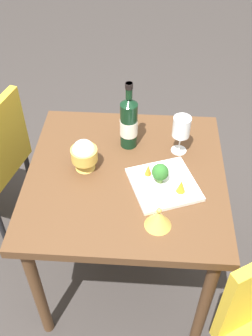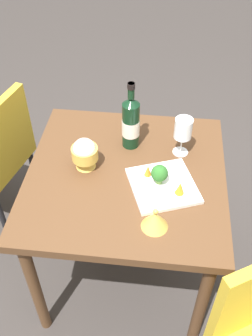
# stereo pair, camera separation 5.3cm
# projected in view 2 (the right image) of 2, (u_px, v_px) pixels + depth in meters

# --- Properties ---
(ground_plane) EXTENTS (8.00, 8.00, 0.00)m
(ground_plane) POSITION_uv_depth(u_px,v_px,m) (126.00, 268.00, 2.14)
(ground_plane) COLOR #383330
(dining_table) EXTENTS (0.83, 0.83, 0.73)m
(dining_table) POSITION_uv_depth(u_px,v_px,m) (126.00, 188.00, 1.69)
(dining_table) COLOR brown
(dining_table) RESTS_ON ground_plane
(wine_bottle) EXTENTS (0.08, 0.08, 0.32)m
(wine_bottle) POSITION_uv_depth(u_px,v_px,m) (132.00, 122.00, 1.67)
(wine_bottle) COLOR black
(wine_bottle) RESTS_ON dining_table
(wine_glass) EXTENTS (0.08, 0.08, 0.18)m
(wine_glass) POSITION_uv_depth(u_px,v_px,m) (183.00, 129.00, 1.63)
(wine_glass) COLOR white
(wine_glass) RESTS_ON dining_table
(rice_bowl) EXTENTS (0.11, 0.11, 0.14)m
(rice_bowl) POSITION_uv_depth(u_px,v_px,m) (85.00, 153.00, 1.60)
(rice_bowl) COLOR gold
(rice_bowl) RESTS_ON dining_table
(rice_bowl_lid) EXTENTS (0.10, 0.10, 0.09)m
(rice_bowl_lid) POSITION_uv_depth(u_px,v_px,m) (155.00, 220.00, 1.40)
(rice_bowl_lid) COLOR gold
(rice_bowl_lid) RESTS_ON dining_table
(serving_plate) EXTENTS (0.32, 0.32, 0.02)m
(serving_plate) POSITION_uv_depth(u_px,v_px,m) (163.00, 186.00, 1.56)
(serving_plate) COLOR white
(serving_plate) RESTS_ON dining_table
(broccoli_floret) EXTENTS (0.07, 0.07, 0.09)m
(broccoli_floret) POSITION_uv_depth(u_px,v_px,m) (159.00, 174.00, 1.53)
(broccoli_floret) COLOR #729E4C
(broccoli_floret) RESTS_ON serving_plate
(carrot_garnish_left) EXTENTS (0.04, 0.04, 0.06)m
(carrot_garnish_left) POSITION_uv_depth(u_px,v_px,m) (180.00, 188.00, 1.50)
(carrot_garnish_left) COLOR orange
(carrot_garnish_left) RESTS_ON serving_plate
(carrot_garnish_right) EXTENTS (0.03, 0.03, 0.05)m
(carrot_garnish_right) POSITION_uv_depth(u_px,v_px,m) (148.00, 170.00, 1.58)
(carrot_garnish_right) COLOR orange
(carrot_garnish_right) RESTS_ON serving_plate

